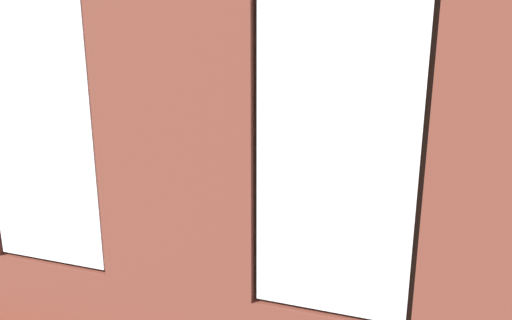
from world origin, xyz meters
The scene contains 15 objects.
ground_plane centered at (0.00, 0.00, -0.05)m, with size 7.28×5.65×0.10m, color brown.
brick_wall_with_windows centered at (0.00, 2.44, 1.76)m, with size 6.68×0.30×3.52m.
white_wall_right centered at (3.29, 0.20, 1.76)m, with size 0.10×4.65×3.52m, color silver.
couch_by_window centered at (0.57, 1.79, 0.33)m, with size 2.05×0.87×0.80m.
coffee_table centered at (0.44, -0.13, 0.36)m, with size 1.29×0.88×0.41m.
cup_ceramic centered at (0.83, 0.00, 0.46)m, with size 0.09×0.09×0.11m, color #4C4C51.
candle_jar centered at (0.35, 0.00, 0.46)m, with size 0.08×0.08×0.10m, color #B7333D.
table_plant_small centered at (0.60, -0.24, 0.53)m, with size 0.14×0.14×0.23m.
remote_gray centered at (0.09, -0.29, 0.42)m, with size 0.05×0.17×0.02m, color #59595B.
remote_silver centered at (0.44, -0.13, 0.42)m, with size 0.05×0.17×0.02m, color #B2B2B7.
media_console centered at (2.99, -0.38, 0.24)m, with size 1.09×0.42×0.48m, color black.
tv_flatscreen centered at (2.99, -0.38, 0.81)m, with size 0.95×0.20×0.64m.
potted_plant_between_couches centered at (-0.91, 1.74, 0.39)m, with size 0.89×0.78×1.03m.
potted_plant_near_tv centered at (2.44, 0.62, 0.80)m, with size 0.89×0.90×1.33m.
potted_plant_mid_room_small centered at (-1.18, -0.57, 0.51)m, with size 0.50×0.50×0.76m.
Camera 1 is at (-1.57, 5.30, 2.40)m, focal length 35.00 mm.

